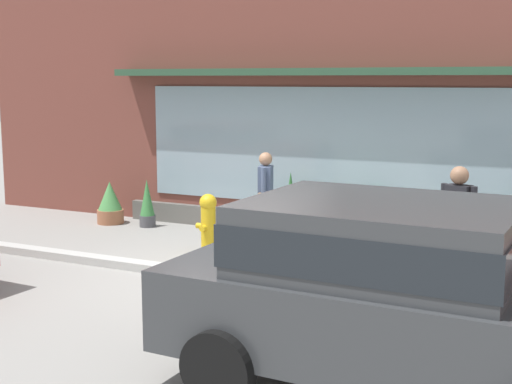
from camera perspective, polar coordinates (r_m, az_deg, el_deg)
The scene contains 12 objects.
ground_plane at distance 9.93m, azimuth -2.63°, elevation -6.75°, with size 60.00×60.00×0.00m, color gray.
curb_strip at distance 9.74m, azimuth -3.19°, elevation -6.70°, with size 14.00×0.24×0.12m, color #B2B2AD.
storefront at distance 12.45m, azimuth 4.35°, elevation 7.41°, with size 14.00×0.81×4.81m.
fire_hydrant at distance 11.10m, azimuth -3.82°, elevation -2.52°, with size 0.41×0.38×0.95m.
pedestrian_with_handbag at distance 11.21m, azimuth 0.74°, elevation -0.17°, with size 0.29×0.68×1.56m.
pedestrian_passerby at distance 8.99m, azimuth 15.72°, elevation -2.39°, with size 0.45×0.27×1.66m.
parked_car_dark_gray at distance 6.28m, azimuth 10.92°, elevation -7.36°, with size 4.14×2.21×1.66m.
potted_plant_corner_tall at distance 11.29m, azimuth 15.16°, elevation -3.37°, with size 0.49×0.49×0.70m.
potted_plant_near_hydrant at distance 11.42m, azimuth 7.59°, elevation -2.21°, with size 0.66×0.66×0.92m.
potted_plant_by_entrance at distance 13.29m, azimuth -8.65°, elevation -0.96°, with size 0.30×0.30×0.87m.
potted_plant_window_center at distance 13.73m, azimuth -11.53°, elevation -0.90°, with size 0.50×0.50×0.79m.
potted_plant_window_left at distance 12.21m, azimuth 2.75°, elevation -1.15°, with size 0.30×0.30×1.14m.
Camera 1 is at (4.55, -8.40, 2.69)m, focal length 50.31 mm.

